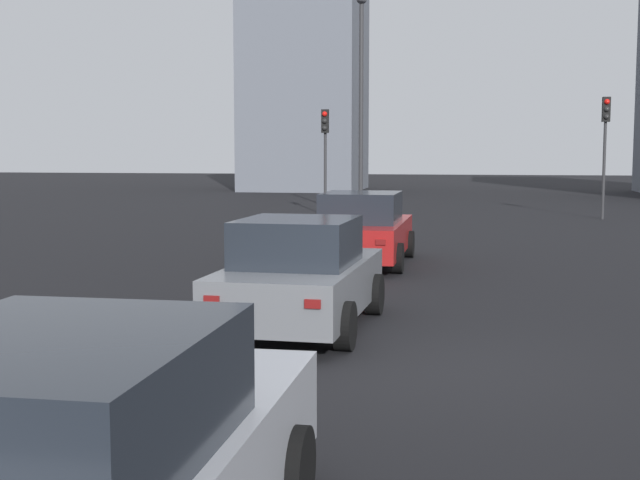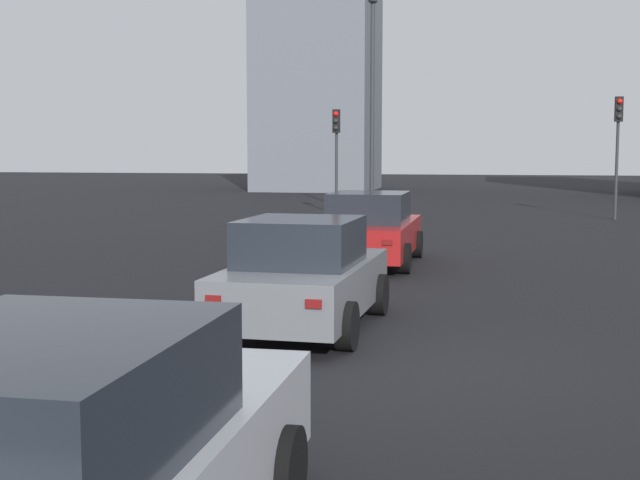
{
  "view_description": "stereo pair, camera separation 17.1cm",
  "coord_description": "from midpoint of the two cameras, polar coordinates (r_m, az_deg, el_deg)",
  "views": [
    {
      "loc": [
        -10.39,
        -0.74,
        2.57
      ],
      "look_at": [
        -0.96,
        0.95,
        1.57
      ],
      "focal_mm": 48.79,
      "sensor_mm": 36.0,
      "label": 1
    },
    {
      "loc": [
        -10.36,
        -0.9,
        2.57
      ],
      "look_at": [
        -0.96,
        0.95,
        1.57
      ],
      "focal_mm": 48.79,
      "sensor_mm": 36.0,
      "label": 2
    }
  ],
  "objects": [
    {
      "name": "car_red_right_lead",
      "position": [
        19.47,
        2.54,
        0.67
      ],
      "size": [
        4.51,
        2.11,
        1.62
      ],
      "rotation": [
        0.0,
        0.0,
        -0.01
      ],
      "color": "maroon",
      "rests_on": "ground_plane"
    },
    {
      "name": "car_grey_right_second",
      "position": [
        12.44,
        -1.71,
        -2.38
      ],
      "size": [
        4.12,
        2.11,
        1.6
      ],
      "rotation": [
        0.0,
        0.0,
        -0.04
      ],
      "color": "slate",
      "rests_on": "ground_plane"
    },
    {
      "name": "building_facade_center",
      "position": [
        56.11,
        -1.05,
        11.84
      ],
      "size": [
        8.23,
        7.1,
        16.65
      ],
      "primitive_type": "cube",
      "color": "slate",
      "rests_on": "ground_plane"
    },
    {
      "name": "traffic_light_near_right",
      "position": [
        33.57,
        18.08,
        6.75
      ],
      "size": [
        0.32,
        0.29,
        4.47
      ],
      "rotation": [
        0.0,
        0.0,
        3.17
      ],
      "color": "#2D2D30",
      "rests_on": "ground_plane"
    },
    {
      "name": "street_lamp_kerbside",
      "position": [
        32.92,
        2.56,
        9.75
      ],
      "size": [
        0.56,
        0.36,
        8.17
      ],
      "color": "#2D2D30",
      "rests_on": "ground_plane"
    },
    {
      "name": "ground_plane",
      "position": [
        10.75,
        5.51,
        -8.44
      ],
      "size": [
        160.0,
        160.0,
        0.2
      ],
      "primitive_type": "cube",
      "color": "black"
    },
    {
      "name": "traffic_light_near_left",
      "position": [
        33.86,
        0.19,
        6.61
      ],
      "size": [
        0.32,
        0.28,
        4.11
      ],
      "rotation": [
        0.0,
        0.0,
        3.17
      ],
      "color": "#2D2D30",
      "rests_on": "ground_plane"
    }
  ]
}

